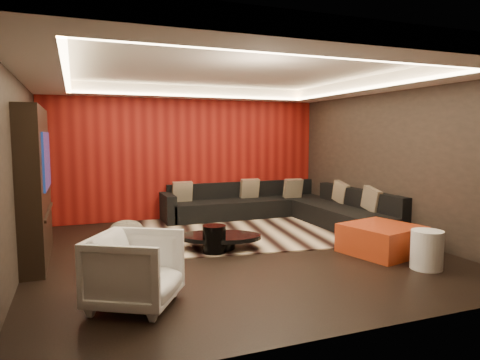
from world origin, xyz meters
name	(u,v)px	position (x,y,z in m)	size (l,w,h in m)	color
floor	(236,252)	(0.00, 0.00, -0.01)	(6.00, 6.00, 0.02)	black
ceiling	(236,68)	(0.00, 0.00, 2.81)	(6.00, 6.00, 0.02)	silver
wall_back	(188,154)	(0.00, 3.01, 1.40)	(6.00, 0.02, 2.80)	black
wall_left	(16,167)	(-3.01, 0.00, 1.40)	(0.02, 6.00, 2.80)	black
wall_right	(394,158)	(3.01, 0.00, 1.40)	(0.02, 6.00, 2.80)	black
red_feature_wall	(188,154)	(0.00, 2.97, 1.40)	(5.98, 0.05, 2.78)	#6B0C0A
soffit_back	(190,93)	(0.00, 2.70, 2.69)	(6.00, 0.60, 0.22)	silver
soffit_front	(339,38)	(0.00, -2.70, 2.69)	(6.00, 0.60, 0.22)	silver
soffit_left	(38,66)	(-2.70, 0.00, 2.69)	(0.60, 4.80, 0.22)	silver
soffit_right	(382,84)	(2.70, 0.00, 2.69)	(0.60, 4.80, 0.22)	silver
cove_back	(195,96)	(0.00, 2.36, 2.60)	(4.80, 0.08, 0.04)	#FFD899
cove_front	(319,55)	(0.00, -2.36, 2.60)	(4.80, 0.08, 0.04)	#FFD899
cove_left	(67,74)	(-2.36, 0.00, 2.60)	(0.08, 4.80, 0.04)	#FFD899
cove_right	(366,88)	(2.36, 0.00, 2.60)	(0.08, 4.80, 0.04)	#FFD899
tv_surround	(35,185)	(-2.85, 0.60, 1.10)	(0.30, 2.00, 2.20)	black
tv_screen	(46,160)	(-2.69, 0.60, 1.45)	(0.04, 1.30, 0.80)	black
tv_shelf	(48,212)	(-2.69, 0.60, 0.70)	(0.04, 1.60, 0.04)	black
rug	(225,233)	(0.24, 1.23, 0.01)	(4.00, 3.00, 0.02)	#C8B192
coffee_table	(220,242)	(-0.20, 0.18, 0.13)	(1.30, 1.30, 0.22)	black
drum_stool	(214,239)	(-0.36, -0.02, 0.23)	(0.36, 0.36, 0.42)	black
striped_pouf	(126,229)	(-1.51, 1.39, 0.18)	(0.57, 0.57, 0.32)	beige
white_side_table	(427,250)	(2.10, -1.76, 0.26)	(0.42, 0.42, 0.53)	white
orange_ottoman	(381,239)	(2.04, -0.92, 0.22)	(0.99, 0.99, 0.44)	#953613
armchair	(135,270)	(-1.75, -1.65, 0.39)	(0.84, 0.86, 0.79)	silver
sectional_sofa	(282,209)	(1.73, 1.86, 0.26)	(3.65, 3.50, 0.75)	black
throw_pillows	(285,192)	(1.81, 1.87, 0.62)	(3.32, 2.70, 0.50)	beige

